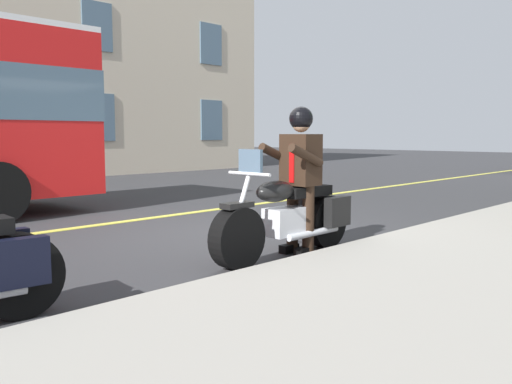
% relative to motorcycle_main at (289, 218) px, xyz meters
% --- Properties ---
extents(ground_plane, '(80.00, 80.00, 0.00)m').
position_rel_motorcycle_main_xyz_m(ground_plane, '(-0.51, -1.54, -0.45)').
color(ground_plane, '#333335').
extents(lane_center_stripe, '(60.00, 0.16, 0.01)m').
position_rel_motorcycle_main_xyz_m(lane_center_stripe, '(-0.51, -3.54, -0.45)').
color(lane_center_stripe, '#E5DB4C').
rests_on(lane_center_stripe, ground_plane).
extents(motorcycle_main, '(2.21, 0.60, 1.26)m').
position_rel_motorcycle_main_xyz_m(motorcycle_main, '(0.00, 0.00, 0.00)').
color(motorcycle_main, black).
rests_on(motorcycle_main, ground_plane).
extents(rider_main, '(0.62, 0.55, 1.74)m').
position_rel_motorcycle_main_xyz_m(rider_main, '(-0.19, -0.00, 0.58)').
color(rider_main, black).
rests_on(rider_main, ground_plane).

